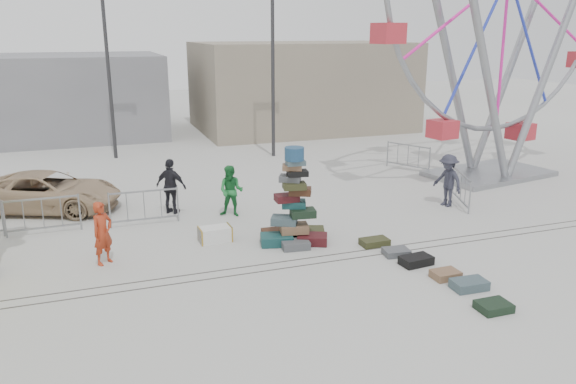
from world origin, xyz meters
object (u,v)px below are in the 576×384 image
object	(u,v)px
lamp_post_left	(110,58)
barricade_dummy_b	(43,215)
ferris_wheel	(506,1)
barricade_dummy_c	(144,207)
barricade_wheel_front	(461,189)
parked_suv	(48,192)
pedestrian_red	(103,233)
suitcase_tower	(294,216)
pedestrian_grey	(448,180)
lamp_post_right	(275,58)
pedestrian_black	(171,186)
barricade_wheel_back	(408,157)
steamer_trunk	(215,234)
pedestrian_green	(231,191)

from	to	relation	value
lamp_post_left	barricade_dummy_b	bearing A→B (deg)	-104.89
ferris_wheel	barricade_dummy_b	distance (m)	17.72
barricade_dummy_c	barricade_wheel_front	size ratio (longest dim) A/B	1.00
barricade_dummy_b	parked_suv	xyz separation A→B (m)	(0.02, 2.29, 0.09)
lamp_post_left	barricade_dummy_b	distance (m)	10.82
lamp_post_left	pedestrian_red	world-z (taller)	lamp_post_left
suitcase_tower	pedestrian_grey	xyz separation A→B (m)	(5.96, 1.40, 0.13)
lamp_post_right	parked_suv	size ratio (longest dim) A/B	1.74
ferris_wheel	pedestrian_red	xyz separation A→B (m)	(-14.99, -4.12, -5.90)
pedestrian_red	pedestrian_grey	size ratio (longest dim) A/B	0.92
lamp_post_right	ferris_wheel	xyz separation A→B (m)	(6.97, -6.46, 2.23)
pedestrian_black	pedestrian_grey	xyz separation A→B (m)	(8.78, -2.26, -0.01)
lamp_post_right	pedestrian_grey	world-z (taller)	lamp_post_right
barricade_wheel_back	suitcase_tower	bearing A→B (deg)	-78.30
lamp_post_left	barricade_dummy_b	xyz separation A→B (m)	(-2.59, -9.74, -3.93)
lamp_post_left	parked_suv	xyz separation A→B (m)	(-2.57, -7.45, -3.84)
steamer_trunk	barricade_wheel_back	world-z (taller)	barricade_wheel_back
pedestrian_grey	parked_suv	distance (m)	13.12
barricade_wheel_front	pedestrian_grey	size ratio (longest dim) A/B	1.14
lamp_post_left	pedestrian_green	xyz separation A→B (m)	(2.92, -9.97, -3.67)
ferris_wheel	lamp_post_right	bearing A→B (deg)	127.03
barricade_dummy_c	pedestrian_black	bearing A→B (deg)	42.95
lamp_post_right	pedestrian_black	bearing A→B (deg)	-129.45
lamp_post_right	parked_suv	world-z (taller)	lamp_post_right
lamp_post_left	barricade_wheel_back	distance (m)	13.68
ferris_wheel	pedestrian_black	size ratio (longest dim) A/B	7.64
lamp_post_right	barricade_wheel_front	distance (m)	10.75
lamp_post_left	barricade_dummy_c	bearing A→B (deg)	-88.61
barricade_dummy_b	steamer_trunk	bearing A→B (deg)	-26.93
suitcase_tower	barricade_wheel_back	xyz separation A→B (m)	(7.41, 6.27, -0.20)
steamer_trunk	pedestrian_black	world-z (taller)	pedestrian_black
barricade_wheel_back	pedestrian_black	distance (m)	10.56
pedestrian_green	pedestrian_red	bearing A→B (deg)	-116.50
steamer_trunk	pedestrian_green	size ratio (longest dim) A/B	0.54
barricade_wheel_back	barricade_dummy_b	bearing A→B (deg)	-105.36
steamer_trunk	suitcase_tower	bearing A→B (deg)	-21.86
pedestrian_red	parked_suv	distance (m)	5.36
barricade_wheel_back	pedestrian_green	size ratio (longest dim) A/B	1.23
barricade_wheel_front	parked_suv	size ratio (longest dim) A/B	0.44
suitcase_tower	parked_suv	bearing A→B (deg)	156.96
suitcase_tower	barricade_wheel_front	bearing A→B (deg)	27.50
barricade_dummy_c	pedestrian_green	distance (m)	2.69
suitcase_tower	parked_suv	distance (m)	8.43
barricade_wheel_front	pedestrian_red	distance (m)	11.56
steamer_trunk	pedestrian_red	world-z (taller)	pedestrian_red
steamer_trunk	pedestrian_red	xyz separation A→B (m)	(-2.95, -0.58, 0.60)
barricade_wheel_front	pedestrian_grey	bearing A→B (deg)	103.71
ferris_wheel	barricade_wheel_back	bearing A→B (deg)	131.85
lamp_post_left	barricade_wheel_front	xyz separation A→B (m)	(10.47, -11.38, -3.93)
barricade_wheel_front	barricade_dummy_b	bearing A→B (deg)	102.90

